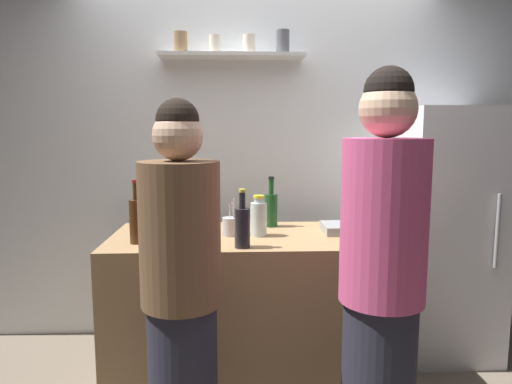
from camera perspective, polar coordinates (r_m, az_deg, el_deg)
back_wall_assembly at (r=3.40m, az=0.20°, el=4.29°), size 4.80×0.32×2.60m
refrigerator at (r=3.37m, az=22.06°, el=-4.59°), size 0.61×0.67×1.65m
counter at (r=2.82m, az=0.00°, el=-14.26°), size 1.66×0.75×0.90m
baking_pan at (r=2.81m, az=11.66°, el=-4.36°), size 0.34×0.24×0.05m
utensil_holder at (r=2.67m, az=-3.16°, el=-4.23°), size 0.09×0.09×0.22m
wine_bottle_amber_glass at (r=2.55m, az=-14.44°, el=-3.27°), size 0.08×0.08×0.34m
wine_bottle_dark_glass at (r=2.38m, az=-1.69°, el=-4.18°), size 0.08×0.08×0.30m
wine_bottle_green_glass at (r=2.90m, az=1.87°, el=-2.02°), size 0.08×0.08×0.31m
water_bottle_plastic at (r=2.65m, az=0.32°, el=-3.20°), size 0.09×0.09×0.23m
person_brown_jacket at (r=2.05m, az=-9.15°, el=-12.45°), size 0.34×0.34×1.63m
person_pink_top at (r=1.97m, az=15.14°, el=-11.40°), size 0.34×0.34×1.75m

